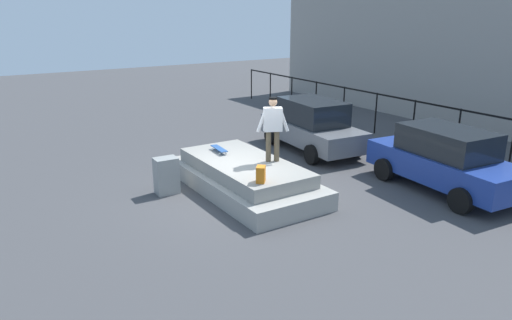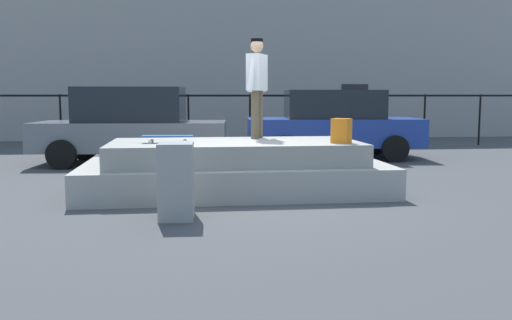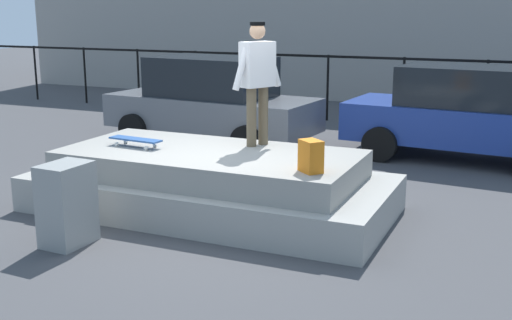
{
  "view_description": "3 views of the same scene",
  "coord_description": "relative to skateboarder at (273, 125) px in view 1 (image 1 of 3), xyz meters",
  "views": [
    {
      "loc": [
        10.3,
        -5.99,
        4.7
      ],
      "look_at": [
        -0.48,
        0.89,
        0.68
      ],
      "focal_mm": 33.62,
      "sensor_mm": 36.0,
      "label": 1
    },
    {
      "loc": [
        -0.94,
        -8.61,
        1.58
      ],
      "look_at": [
        0.24,
        0.89,
        0.46
      ],
      "focal_mm": 38.55,
      "sensor_mm": 36.0,
      "label": 2
    },
    {
      "loc": [
        3.85,
        -7.25,
        2.75
      ],
      "look_at": [
        -0.06,
        1.6,
        0.44
      ],
      "focal_mm": 45.15,
      "sensor_mm": 36.0,
      "label": 3
    }
  ],
  "objects": [
    {
      "name": "car_blue_sedan_mid",
      "position": [
        2.44,
        3.96,
        -0.97
      ],
      "size": [
        4.43,
        2.24,
        1.72
      ],
      "color": "navy",
      "rests_on": "ground_plane"
    },
    {
      "name": "skateboarder",
      "position": [
        0.0,
        0.0,
        0.0
      ],
      "size": [
        0.46,
        0.82,
        1.72
      ],
      "color": "brown",
      "rests_on": "concrete_ledge"
    },
    {
      "name": "backpack",
      "position": [
        1.2,
        -1.15,
        -0.81
      ],
      "size": [
        0.34,
        0.33,
        0.39
      ],
      "primitive_type": "cube",
      "rotation": [
        0.0,
        0.0,
        5.58
      ],
      "color": "orange",
      "rests_on": "concrete_ledge"
    },
    {
      "name": "concrete_ledge",
      "position": [
        -0.44,
        -0.61,
        -1.46
      ],
      "size": [
        4.92,
        2.35,
        0.84
      ],
      "color": "#9E9B93",
      "rests_on": "ground_plane"
    },
    {
      "name": "fence_row",
      "position": [
        -0.26,
        7.01,
        -0.71
      ],
      "size": [
        24.06,
        0.06,
        1.62
      ],
      "color": "black",
      "rests_on": "ground_plane"
    },
    {
      "name": "skateboard",
      "position": [
        -1.52,
        -0.79,
        -0.9
      ],
      "size": [
        0.82,
        0.28,
        0.12
      ],
      "color": "#264C8C",
      "rests_on": "concrete_ledge"
    },
    {
      "name": "ground_plane",
      "position": [
        -0.26,
        -0.94,
        -1.84
      ],
      "size": [
        60.0,
        60.0,
        0.0
      ],
      "primitive_type": "plane",
      "color": "#424244"
    },
    {
      "name": "utility_box",
      "position": [
        -1.36,
        -2.48,
        -1.34
      ],
      "size": [
        0.47,
        0.62,
        0.98
      ],
      "primitive_type": "cube",
      "rotation": [
        0.0,
        0.0,
        -0.04
      ],
      "color": "gray",
      "rests_on": "ground_plane"
    },
    {
      "name": "car_grey_sedan_near",
      "position": [
        -2.5,
        3.37,
        -0.95
      ],
      "size": [
        4.46,
        2.27,
        1.77
      ],
      "color": "slate",
      "rests_on": "ground_plane"
    }
  ]
}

